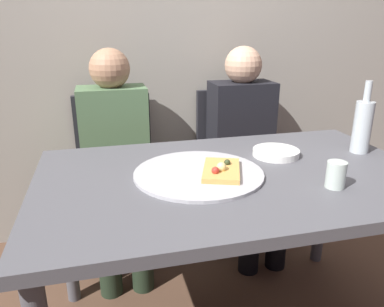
{
  "coord_description": "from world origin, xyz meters",
  "views": [
    {
      "loc": [
        -0.47,
        -1.2,
        1.28
      ],
      "look_at": [
        -0.14,
        0.11,
        0.8
      ],
      "focal_mm": 34.62,
      "sensor_mm": 36.0,
      "label": 1
    }
  ],
  "objects": [
    {
      "name": "wine_bottle",
      "position": [
        0.61,
        0.1,
        0.87
      ],
      "size": [
        0.08,
        0.08,
        0.31
      ],
      "color": "#B2BCC1",
      "rests_on": "dining_table"
    },
    {
      "name": "pizza_slice_last",
      "position": [
        -0.06,
        -0.01,
        0.78
      ],
      "size": [
        0.2,
        0.25,
        0.05
      ],
      "color": "tan",
      "rests_on": "pizza_tray"
    },
    {
      "name": "guest_in_beanie",
      "position": [
        0.33,
        0.69,
        0.64
      ],
      "size": [
        0.36,
        0.56,
        1.17
      ],
      "rotation": [
        0.0,
        0.0,
        3.14
      ],
      "color": "black",
      "rests_on": "ground_plane"
    },
    {
      "name": "plate_stack",
      "position": [
        0.23,
        0.14,
        0.77
      ],
      "size": [
        0.19,
        0.19,
        0.03
      ],
      "primitive_type": "cylinder",
      "color": "white",
      "rests_on": "dining_table"
    },
    {
      "name": "chair_right",
      "position": [
        0.33,
        0.85,
        0.51
      ],
      "size": [
        0.44,
        0.44,
        0.9
      ],
      "rotation": [
        0.0,
        0.0,
        3.14
      ],
      "color": "black",
      "rests_on": "ground_plane"
    },
    {
      "name": "tumbler_far",
      "position": [
        0.28,
        -0.2,
        0.8
      ],
      "size": [
        0.07,
        0.07,
        0.09
      ],
      "primitive_type": "cylinder",
      "color": "#B7C6BC",
      "rests_on": "dining_table"
    },
    {
      "name": "chair_left",
      "position": [
        -0.41,
        0.85,
        0.51
      ],
      "size": [
        0.44,
        0.44,
        0.9
      ],
      "rotation": [
        0.0,
        0.0,
        3.14
      ],
      "color": "black",
      "rests_on": "ground_plane"
    },
    {
      "name": "guest_in_sweater",
      "position": [
        -0.41,
        0.69,
        0.64
      ],
      "size": [
        0.36,
        0.56,
        1.17
      ],
      "rotation": [
        0.0,
        0.0,
        3.14
      ],
      "color": "#4C6B47",
      "rests_on": "ground_plane"
    },
    {
      "name": "back_wall",
      "position": [
        0.0,
        1.06,
        1.3
      ],
      "size": [
        6.0,
        0.1,
        2.6
      ],
      "primitive_type": "cube",
      "color": "gray",
      "rests_on": "ground_plane"
    },
    {
      "name": "pizza_tray",
      "position": [
        -0.14,
        0.01,
        0.76
      ],
      "size": [
        0.48,
        0.48,
        0.01
      ],
      "primitive_type": "cylinder",
      "color": "#ADADB2",
      "rests_on": "dining_table"
    },
    {
      "name": "dining_table",
      "position": [
        0.0,
        0.0,
        0.67
      ],
      "size": [
        1.45,
        0.89,
        0.75
      ],
      "color": "#4C4C51",
      "rests_on": "ground_plane"
    }
  ]
}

